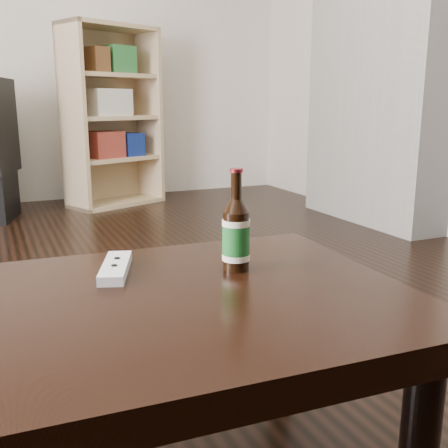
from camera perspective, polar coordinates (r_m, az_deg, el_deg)
name	(u,v)px	position (r m, az deg, el deg)	size (l,w,h in m)	color
floor	(55,348)	(1.99, -17.91, -12.76)	(5.00, 6.00, 0.01)	black
chimney_breast	(380,26)	(3.94, 16.60, 19.98)	(0.30, 1.20, 2.70)	silver
bookshelf	(109,114)	(4.48, -12.37, 11.61)	(0.85, 0.63, 1.44)	tan
coffee_table	(99,336)	(1.05, -13.40, -11.80)	(1.28, 0.79, 0.47)	black
beer_bottle	(236,235)	(1.19, 1.32, -1.18)	(0.08, 0.08, 0.23)	black
remote	(116,268)	(1.21, -11.72, -4.67)	(0.12, 0.21, 0.02)	silver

